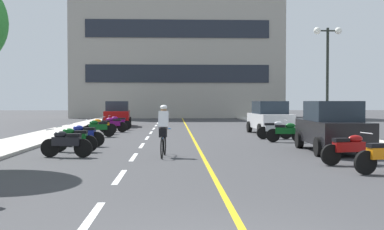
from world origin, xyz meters
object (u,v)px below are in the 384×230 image
at_px(motorcycle_10, 113,124).
at_px(motorcycle_9, 101,126).
at_px(parked_car_far, 117,114).
at_px(motorcycle_3, 66,143).
at_px(motorcycle_6, 286,132).
at_px(parked_car_mid, 270,117).
at_px(motorcycle_8, 98,128).
at_px(motorcycle_11, 118,123).
at_px(motorcycle_7, 275,129).
at_px(parked_car_near, 332,126).
at_px(motorcycle_4, 74,139).
at_px(cyclist_rider, 163,130).
at_px(motorcycle_2, 349,148).
at_px(street_lamp_mid, 328,57).
at_px(motorcycle_5, 83,135).

bearing_deg(motorcycle_10, motorcycle_9, -101.66).
height_order(parked_car_far, motorcycle_10, parked_car_far).
height_order(motorcycle_3, motorcycle_6, same).
relative_size(parked_car_mid, motorcycle_8, 2.58).
relative_size(motorcycle_8, motorcycle_10, 0.97).
xyz_separation_m(parked_car_far, motorcycle_11, (0.53, -4.35, -0.44)).
height_order(parked_car_far, motorcycle_8, parked_car_far).
distance_m(parked_car_mid, motorcycle_9, 9.31).
relative_size(motorcycle_7, motorcycle_8, 1.03).
bearing_deg(motorcycle_8, parked_car_near, -37.55).
height_order(motorcycle_3, motorcycle_4, same).
distance_m(motorcycle_6, cyclist_rider, 7.40).
relative_size(motorcycle_2, motorcycle_8, 1.02).
distance_m(street_lamp_mid, parked_car_far, 16.01).
distance_m(motorcycle_4, motorcycle_5, 2.01).
height_order(street_lamp_mid, parked_car_near, street_lamp_mid).
xyz_separation_m(motorcycle_4, motorcycle_8, (-0.25, 6.95, 0.00)).
bearing_deg(street_lamp_mid, motorcycle_5, -155.98).
xyz_separation_m(motorcycle_6, cyclist_rider, (-5.29, -5.16, 0.41)).
relative_size(motorcycle_10, motorcycle_11, 1.00).
distance_m(parked_car_far, motorcycle_5, 15.30).
distance_m(motorcycle_5, motorcycle_11, 10.93).
relative_size(street_lamp_mid, motorcycle_11, 3.23).
relative_size(parked_car_far, cyclist_rider, 2.44).
relative_size(motorcycle_8, motorcycle_11, 0.97).
relative_size(motorcycle_5, motorcycle_7, 1.00).
bearing_deg(motorcycle_6, motorcycle_7, 93.45).
height_order(motorcycle_6, motorcycle_7, same).
height_order(parked_car_far, motorcycle_7, parked_car_far).
relative_size(parked_car_mid, motorcycle_3, 2.51).
bearing_deg(motorcycle_5, street_lamp_mid, 24.02).
relative_size(motorcycle_2, motorcycle_4, 1.00).
height_order(parked_car_near, motorcycle_5, parked_car_near).
distance_m(motorcycle_8, motorcycle_11, 6.00).
bearing_deg(motorcycle_10, motorcycle_8, -94.00).
bearing_deg(cyclist_rider, motorcycle_7, 53.34).
distance_m(motorcycle_6, motorcycle_7, 1.81).
height_order(parked_car_far, motorcycle_3, parked_car_far).
bearing_deg(street_lamp_mid, parked_car_mid, 143.49).
relative_size(street_lamp_mid, parked_car_far, 1.28).
xyz_separation_m(motorcycle_3, motorcycle_11, (-0.03, 14.55, 0.00)).
relative_size(parked_car_near, motorcycle_7, 2.51).
relative_size(motorcycle_6, motorcycle_8, 1.02).
relative_size(parked_car_mid, cyclist_rider, 2.41).
bearing_deg(motorcycle_5, motorcycle_6, 10.82).
relative_size(street_lamp_mid, motorcycle_6, 3.25).
xyz_separation_m(motorcycle_3, motorcycle_4, (-0.09, 1.61, 0.00)).
bearing_deg(motorcycle_7, motorcycle_6, -86.55).
relative_size(street_lamp_mid, parked_car_near, 1.29).
relative_size(motorcycle_2, cyclist_rider, 0.96).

